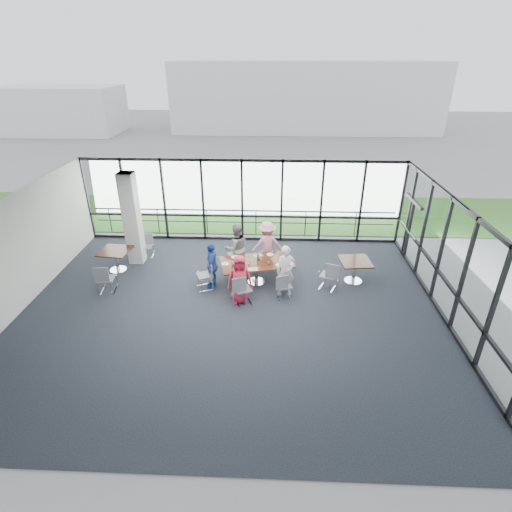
{
  "coord_description": "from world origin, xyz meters",
  "views": [
    {
      "loc": [
        1.14,
        -9.43,
        6.63
      ],
      "look_at": [
        0.68,
        1.4,
        1.1
      ],
      "focal_mm": 28.0,
      "sensor_mm": 36.0,
      "label": 1
    }
  ],
  "objects_px": {
    "chair_spare_la": "(106,279)",
    "chair_spare_r": "(328,276)",
    "chair_main_fl": "(236,255)",
    "structural_column": "(132,219)",
    "diner_near_right": "(286,271)",
    "side_table_left": "(115,253)",
    "chair_main_nl": "(243,289)",
    "diner_far_left": "(236,248)",
    "chair_main_nr": "(284,286)",
    "main_table": "(256,264)",
    "side_table_right": "(355,264)",
    "chair_main_end": "(205,275)",
    "diner_near_left": "(240,279)",
    "chair_main_fr": "(265,254)",
    "chair_spare_lb": "(146,247)",
    "diner_end": "(212,265)",
    "diner_far_right": "(267,245)"
  },
  "relations": [
    {
      "from": "diner_end",
      "to": "chair_main_nl",
      "type": "xyz_separation_m",
      "value": [
        1.02,
        -0.89,
        -0.29
      ]
    },
    {
      "from": "chair_main_fr",
      "to": "chair_spare_r",
      "type": "relative_size",
      "value": 0.92
    },
    {
      "from": "diner_near_left",
      "to": "chair_spare_lb",
      "type": "distance_m",
      "value": 4.53
    },
    {
      "from": "diner_far_right",
      "to": "chair_main_fl",
      "type": "relative_size",
      "value": 1.66
    },
    {
      "from": "main_table",
      "to": "diner_far_left",
      "type": "bearing_deg",
      "value": 118.1
    },
    {
      "from": "chair_main_fl",
      "to": "chair_main_nl",
      "type": "bearing_deg",
      "value": 78.74
    },
    {
      "from": "chair_spare_r",
      "to": "chair_spare_lb",
      "type": "bearing_deg",
      "value": -172.1
    },
    {
      "from": "side_table_left",
      "to": "chair_spare_lb",
      "type": "relative_size",
      "value": 1.26
    },
    {
      "from": "chair_main_fl",
      "to": "chair_main_fr",
      "type": "height_order",
      "value": "chair_main_fl"
    },
    {
      "from": "side_table_left",
      "to": "diner_far_right",
      "type": "height_order",
      "value": "diner_far_right"
    },
    {
      "from": "diner_end",
      "to": "chair_main_fr",
      "type": "relative_size",
      "value": 1.77
    },
    {
      "from": "diner_far_left",
      "to": "chair_main_nl",
      "type": "xyz_separation_m",
      "value": [
        0.36,
        -1.96,
        -0.39
      ]
    },
    {
      "from": "side_table_left",
      "to": "chair_main_nl",
      "type": "distance_m",
      "value": 4.77
    },
    {
      "from": "main_table",
      "to": "chair_spare_r",
      "type": "bearing_deg",
      "value": -22.27
    },
    {
      "from": "side_table_right",
      "to": "chair_spare_lb",
      "type": "height_order",
      "value": "chair_spare_lb"
    },
    {
      "from": "chair_spare_la",
      "to": "chair_spare_r",
      "type": "distance_m",
      "value": 6.83
    },
    {
      "from": "structural_column",
      "to": "chair_main_fl",
      "type": "relative_size",
      "value": 3.25
    },
    {
      "from": "structural_column",
      "to": "diner_far_right",
      "type": "bearing_deg",
      "value": -2.18
    },
    {
      "from": "chair_main_nr",
      "to": "chair_spare_la",
      "type": "xyz_separation_m",
      "value": [
        -5.44,
        0.11,
        0.05
      ]
    },
    {
      "from": "diner_far_left",
      "to": "chair_main_nr",
      "type": "relative_size",
      "value": 2.05
    },
    {
      "from": "side_table_left",
      "to": "diner_near_left",
      "type": "height_order",
      "value": "diner_near_left"
    },
    {
      "from": "side_table_right",
      "to": "chair_main_end",
      "type": "relative_size",
      "value": 1.1
    },
    {
      "from": "chair_main_end",
      "to": "diner_end",
      "type": "bearing_deg",
      "value": 98.45
    },
    {
      "from": "chair_main_fl",
      "to": "diner_near_right",
      "type": "bearing_deg",
      "value": 114.35
    },
    {
      "from": "diner_far_right",
      "to": "chair_main_fr",
      "type": "xyz_separation_m",
      "value": [
        -0.05,
        0.07,
        -0.39
      ]
    },
    {
      "from": "diner_near_right",
      "to": "chair_main_nl",
      "type": "relative_size",
      "value": 1.72
    },
    {
      "from": "structural_column",
      "to": "diner_near_left",
      "type": "bearing_deg",
      "value": -32.4
    },
    {
      "from": "chair_spare_r",
      "to": "main_table",
      "type": "bearing_deg",
      "value": -162.62
    },
    {
      "from": "chair_main_fl",
      "to": "chair_spare_lb",
      "type": "height_order",
      "value": "chair_main_fl"
    },
    {
      "from": "diner_far_left",
      "to": "chair_main_nl",
      "type": "distance_m",
      "value": 2.03
    },
    {
      "from": "side_table_right",
      "to": "diner_near_right",
      "type": "bearing_deg",
      "value": -159.23
    },
    {
      "from": "main_table",
      "to": "diner_end",
      "type": "xyz_separation_m",
      "value": [
        -1.37,
        -0.31,
        0.11
      ]
    },
    {
      "from": "side_table_right",
      "to": "chair_main_fl",
      "type": "distance_m",
      "value": 3.95
    },
    {
      "from": "chair_main_nl",
      "to": "chair_main_end",
      "type": "xyz_separation_m",
      "value": [
        -1.24,
        0.76,
        0.0
      ]
    },
    {
      "from": "chair_main_nr",
      "to": "chair_spare_r",
      "type": "xyz_separation_m",
      "value": [
        1.38,
        0.6,
        0.05
      ]
    },
    {
      "from": "chair_spare_r",
      "to": "diner_end",
      "type": "bearing_deg",
      "value": -154.89
    },
    {
      "from": "chair_main_fr",
      "to": "diner_near_left",
      "type": "bearing_deg",
      "value": 45.78
    },
    {
      "from": "diner_far_right",
      "to": "side_table_left",
      "type": "bearing_deg",
      "value": -8.73
    },
    {
      "from": "chair_main_fr",
      "to": "chair_spare_lb",
      "type": "relative_size",
      "value": 1.03
    },
    {
      "from": "chair_main_fr",
      "to": "structural_column",
      "type": "bearing_deg",
      "value": -28.7
    },
    {
      "from": "diner_near_right",
      "to": "diner_end",
      "type": "bearing_deg",
      "value": 160.36
    },
    {
      "from": "main_table",
      "to": "diner_near_left",
      "type": "relative_size",
      "value": 1.64
    },
    {
      "from": "main_table",
      "to": "diner_far_right",
      "type": "distance_m",
      "value": 1.18
    },
    {
      "from": "diner_near_right",
      "to": "chair_spare_la",
      "type": "relative_size",
      "value": 1.72
    },
    {
      "from": "diner_far_right",
      "to": "chair_main_fl",
      "type": "bearing_deg",
      "value": -3.92
    },
    {
      "from": "chair_main_fl",
      "to": "structural_column",
      "type": "bearing_deg",
      "value": -27.69
    },
    {
      "from": "diner_near_right",
      "to": "diner_end",
      "type": "distance_m",
      "value": 2.3
    },
    {
      "from": "side_table_right",
      "to": "chair_main_nl",
      "type": "xyz_separation_m",
      "value": [
        -3.48,
        -1.39,
        -0.18
      ]
    },
    {
      "from": "diner_near_right",
      "to": "chair_spare_r",
      "type": "xyz_separation_m",
      "value": [
        1.33,
        0.37,
        -0.34
      ]
    },
    {
      "from": "diner_near_right",
      "to": "chair_spare_lb",
      "type": "bearing_deg",
      "value": 144.38
    }
  ]
}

